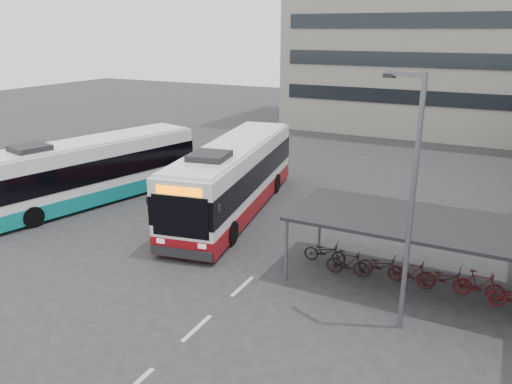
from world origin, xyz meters
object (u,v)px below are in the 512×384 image
at_px(bus_main, 234,178).
at_px(pedestrian, 187,239).
at_px(bus_teal, 90,171).
at_px(lamp_post, 410,192).

distance_m(bus_main, pedestrian, 6.16).
height_order(bus_teal, lamp_post, lamp_post).
distance_m(bus_teal, pedestrian, 9.57).
xyz_separation_m(pedestrian, lamp_post, (8.59, -0.93, 3.54)).
distance_m(bus_main, lamp_post, 12.29).
bearing_deg(bus_main, lamp_post, -45.59).
bearing_deg(pedestrian, lamp_post, -61.58).
height_order(bus_main, lamp_post, lamp_post).
bearing_deg(bus_main, bus_teal, -174.00).
distance_m(bus_main, bus_teal, 7.89).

